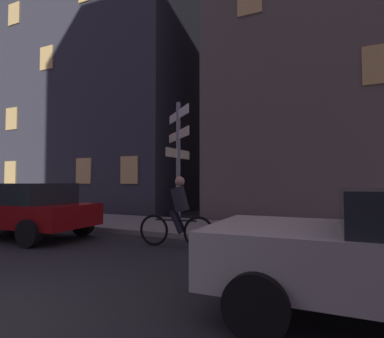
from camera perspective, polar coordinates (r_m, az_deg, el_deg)
The scene contains 5 objects.
sidewalk_kerb at distance 9.78m, azimuth 2.39°, elevation -10.66°, with size 40.00×3.21×0.14m, color gray.
signpost at distance 8.77m, azimuth -2.50°, elevation 2.97°, with size 1.28×1.36×3.57m.
car_near_right at distance 9.65m, azimuth -28.23°, elevation -6.35°, with size 4.24×2.14×1.45m.
cyclist at distance 7.29m, azimuth -2.59°, elevation -8.15°, with size 1.82×0.37×1.61m.
building_left_block at distance 21.35m, azimuth -12.04°, elevation 17.70°, with size 10.44×9.47×17.56m.
Camera 1 is at (3.77, -1.53, 1.49)m, focal length 29.55 mm.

